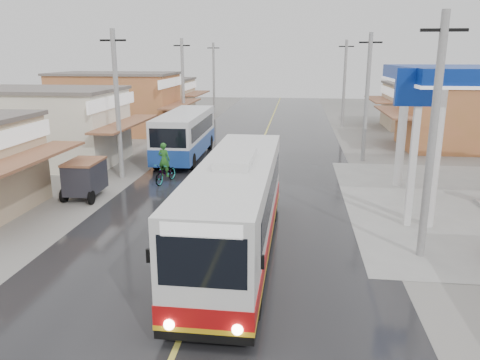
{
  "coord_description": "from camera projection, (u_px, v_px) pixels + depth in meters",
  "views": [
    {
      "loc": [
        2.65,
        -15.45,
        6.69
      ],
      "look_at": [
        0.62,
        1.26,
        2.16
      ],
      "focal_mm": 35.0,
      "sensor_mm": 36.0,
      "label": 1
    }
  ],
  "objects": [
    {
      "name": "ground",
      "position": [
        219.0,
        246.0,
        16.86
      ],
      "size": [
        120.0,
        120.0,
        0.0
      ],
      "primitive_type": "plane",
      "color": "slate",
      "rests_on": "ground"
    },
    {
      "name": "road",
      "position": [
        255.0,
        158.0,
        31.24
      ],
      "size": [
        12.0,
        90.0,
        0.02
      ],
      "primitive_type": "cube",
      "color": "black",
      "rests_on": "ground"
    },
    {
      "name": "centre_line",
      "position": [
        255.0,
        158.0,
        31.23
      ],
      "size": [
        0.15,
        90.0,
        0.01
      ],
      "primitive_type": "cube",
      "color": "#D8CC4C",
      "rests_on": "road"
    },
    {
      "name": "shopfronts_left",
      "position": [
        89.0,
        145.0,
        35.62
      ],
      "size": [
        11.0,
        44.0,
        5.2
      ],
      "primitive_type": null,
      "color": "tan",
      "rests_on": "ground"
    },
    {
      "name": "utility_poles_left",
      "position": [
        158.0,
        152.0,
        33.01
      ],
      "size": [
        1.6,
        50.0,
        8.0
      ],
      "primitive_type": null,
      "color": "gray",
      "rests_on": "ground"
    },
    {
      "name": "utility_poles_right",
      "position": [
        362.0,
        161.0,
        30.43
      ],
      "size": [
        1.6,
        36.0,
        8.0
      ],
      "primitive_type": null,
      "color": "gray",
      "rests_on": "ground"
    },
    {
      "name": "coach_bus",
      "position": [
        237.0,
        207.0,
        15.75
      ],
      "size": [
        2.7,
        11.33,
        3.53
      ],
      "rotation": [
        0.0,
        0.0,
        -0.01
      ],
      "color": "silver",
      "rests_on": "road"
    },
    {
      "name": "second_bus",
      "position": [
        185.0,
        134.0,
        30.73
      ],
      "size": [
        2.61,
        9.12,
        3.01
      ],
      "rotation": [
        0.0,
        0.0,
        0.02
      ],
      "color": "silver",
      "rests_on": "road"
    },
    {
      "name": "cyclist",
      "position": [
        165.0,
        170.0,
        24.95
      ],
      "size": [
        1.19,
        2.18,
        2.23
      ],
      "rotation": [
        0.0,
        0.0,
        -0.24
      ],
      "color": "black",
      "rests_on": "ground"
    },
    {
      "name": "tricycle_near",
      "position": [
        85.0,
        177.0,
        22.27
      ],
      "size": [
        1.65,
        2.41,
        1.84
      ],
      "rotation": [
        0.0,
        0.0,
        0.03
      ],
      "color": "#26262D",
      "rests_on": "ground"
    }
  ]
}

